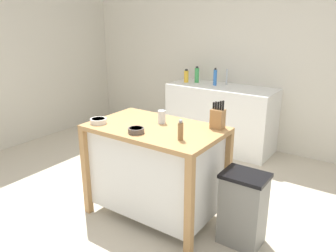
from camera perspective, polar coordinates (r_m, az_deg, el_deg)
name	(u,v)px	position (r m, az deg, el deg)	size (l,w,h in m)	color
ground_plane	(155,227)	(3.18, -2.22, -16.68)	(6.85, 6.85, 0.00)	#BCB29E
wall_back	(262,56)	(4.82, 15.58, 11.40)	(5.85, 0.10, 2.60)	beige
wall_left	(32,53)	(5.44, -22.10, 11.45)	(0.10, 3.05, 2.60)	beige
kitchen_island	(156,167)	(3.11, -2.10, -6.92)	(1.19, 0.73, 0.89)	#AD7F4C
knife_block	(218,118)	(2.92, 8.42, 1.34)	(0.11, 0.09, 0.25)	#9E7042
bowl_ceramic_small	(136,130)	(2.81, -5.42, -0.72)	(0.14, 0.14, 0.04)	#564C47
bowl_stoneware_deep	(98,121)	(3.11, -11.70, 0.87)	(0.15, 0.15, 0.05)	silver
drinking_cup	(162,117)	(3.04, -1.07, 1.56)	(0.07, 0.07, 0.12)	silver
pepper_grinder	(181,130)	(2.62, 2.14, -0.74)	(0.04, 0.04, 0.17)	olive
trash_bin	(243,209)	(2.90, 12.56, -13.51)	(0.36, 0.28, 0.63)	slate
sink_counter	(220,117)	(4.82, 8.88, 1.48)	(1.49, 0.60, 0.89)	silver
sink_faucet	(227,77)	(4.82, 9.94, 8.17)	(0.02, 0.02, 0.22)	#B7BCC1
bottle_hand_soap	(197,75)	(4.94, 4.91, 8.61)	(0.06, 0.06, 0.23)	green
bottle_spray_cleaner	(186,76)	(4.95, 3.11, 8.43)	(0.07, 0.07, 0.19)	yellow
bottle_dish_soap	(215,77)	(4.75, 7.98, 8.18)	(0.05, 0.05, 0.24)	blue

